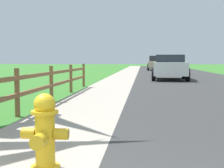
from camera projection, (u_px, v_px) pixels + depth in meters
ground_plane at (137, 74)px, 26.68m from camera, size 120.00×120.00×0.00m
road_asphalt at (177, 73)px, 28.32m from camera, size 7.00×66.00×0.01m
curb_concrete at (105, 73)px, 28.96m from camera, size 6.00×66.00×0.01m
grass_verge at (89, 73)px, 29.10m from camera, size 5.00×66.00×0.00m
fire_hydrant at (45, 131)px, 3.51m from camera, size 0.53×0.46×0.85m
rail_fence at (37, 84)px, 7.92m from camera, size 0.11×12.65×1.04m
parked_suv_white at (170, 67)px, 19.24m from camera, size 2.28×4.33×1.52m
parked_car_silver at (169, 65)px, 26.40m from camera, size 2.28×5.03×1.42m
parked_car_beige at (157, 63)px, 37.00m from camera, size 2.23×4.27×1.68m
parked_car_blue at (155, 63)px, 47.12m from camera, size 2.21×4.65×1.42m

